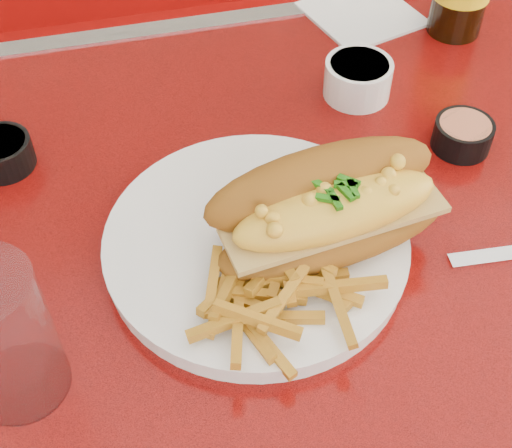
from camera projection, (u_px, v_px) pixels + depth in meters
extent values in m
cube|color=red|center=(408.00, 240.00, 0.71)|extent=(1.20, 0.80, 0.04)
cube|color=silver|center=(295.00, 23.00, 0.97)|extent=(1.22, 0.03, 0.04)
cylinder|color=silver|center=(364.00, 415.00, 1.00)|extent=(0.09, 0.09, 0.72)
cube|color=#9E0D0A|center=(239.00, 135.00, 1.61)|extent=(1.20, 0.50, 0.45)
cylinder|color=white|center=(256.00, 246.00, 0.67)|extent=(0.33, 0.33, 0.02)
cylinder|color=white|center=(256.00, 238.00, 0.66)|extent=(0.33, 0.33, 0.00)
ellipsoid|color=#8F5517|center=(333.00, 232.00, 0.64)|extent=(0.23, 0.10, 0.04)
cube|color=tan|center=(335.00, 219.00, 0.62)|extent=(0.21, 0.08, 0.01)
ellipsoid|color=yellow|center=(336.00, 210.00, 0.62)|extent=(0.20, 0.08, 0.04)
ellipsoid|color=#8F5517|center=(322.00, 184.00, 0.63)|extent=(0.23, 0.11, 0.09)
cube|color=silver|center=(328.00, 225.00, 0.67)|extent=(0.04, 0.11, 0.00)
cube|color=silver|center=(324.00, 175.00, 0.72)|extent=(0.02, 0.03, 0.00)
cylinder|color=white|center=(358.00, 79.00, 0.82)|extent=(0.09, 0.09, 0.04)
cylinder|color=black|center=(360.00, 65.00, 0.80)|extent=(0.08, 0.08, 0.01)
cylinder|color=black|center=(1.00, 153.00, 0.74)|extent=(0.07, 0.07, 0.03)
cylinder|color=black|center=(463.00, 135.00, 0.76)|extent=(0.07, 0.07, 0.03)
cylinder|color=#CA6C49|center=(465.00, 126.00, 0.75)|extent=(0.06, 0.06, 0.01)
cylinder|color=silver|center=(2.00, 338.00, 0.53)|extent=(0.08, 0.08, 0.14)
cube|color=white|center=(362.00, 14.00, 0.94)|extent=(0.16, 0.16, 0.00)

